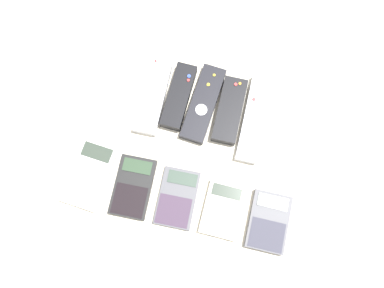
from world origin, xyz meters
TOP-DOWN VIEW (x-y plane):
  - ground_plane at (0.00, 0.00)m, footprint 3.00×3.00m
  - remote_0 at (-0.12, 0.13)m, footprint 0.07×0.21m
  - remote_1 at (-0.06, 0.14)m, footprint 0.05×0.16m
  - remote_2 at (-0.00, 0.13)m, footprint 0.07×0.20m
  - remote_3 at (0.07, 0.13)m, footprint 0.06×0.16m
  - remote_4 at (0.13, 0.13)m, footprint 0.06×0.21m
  - calculator_0 at (-0.21, -0.10)m, footprint 0.10×0.16m
  - calculator_1 at (-0.10, -0.10)m, footprint 0.09×0.14m
  - calculator_2 at (0.00, -0.10)m, footprint 0.09×0.14m
  - calculator_3 at (0.11, -0.10)m, footprint 0.09×0.12m
  - calculator_4 at (0.21, -0.10)m, footprint 0.09×0.13m

SIDE VIEW (x-z plane):
  - ground_plane at x=0.00m, z-range 0.00..0.00m
  - calculator_2 at x=0.00m, z-range 0.00..0.01m
  - calculator_0 at x=-0.21m, z-range 0.00..0.02m
  - calculator_3 at x=0.11m, z-range 0.00..0.02m
  - calculator_1 at x=-0.10m, z-range 0.00..0.02m
  - calculator_4 at x=0.21m, z-range 0.00..0.02m
  - remote_4 at x=0.13m, z-range 0.00..0.02m
  - remote_0 at x=-0.12m, z-range 0.00..0.02m
  - remote_2 at x=0.00m, z-range 0.00..0.02m
  - remote_3 at x=0.07m, z-range 0.00..0.03m
  - remote_1 at x=-0.06m, z-range 0.00..0.03m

